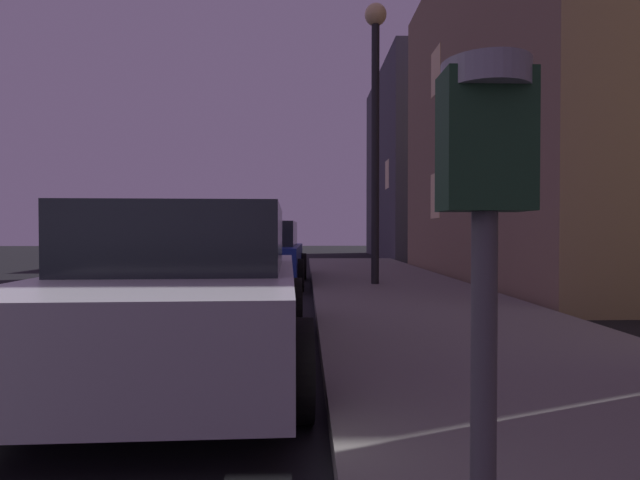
{
  "coord_description": "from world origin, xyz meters",
  "views": [
    {
      "loc": [
        3.86,
        -1.33,
        1.21
      ],
      "look_at": [
        3.95,
        1.71,
        1.16
      ],
      "focal_mm": 27.61,
      "sensor_mm": 36.0,
      "label": 1
    }
  ],
  "objects_px": {
    "parking_meter": "(484,224)",
    "street_lamp": "(375,100)",
    "car_silver": "(193,288)",
    "car_blue": "(261,253)"
  },
  "relations": [
    {
      "from": "car_blue",
      "to": "street_lamp",
      "type": "height_order",
      "value": "street_lamp"
    },
    {
      "from": "car_silver",
      "to": "car_blue",
      "type": "relative_size",
      "value": 1.09
    },
    {
      "from": "parking_meter",
      "to": "car_silver",
      "type": "distance_m",
      "value": 3.67
    },
    {
      "from": "car_blue",
      "to": "car_silver",
      "type": "bearing_deg",
      "value": -89.99
    },
    {
      "from": "parking_meter",
      "to": "car_blue",
      "type": "distance_m",
      "value": 10.16
    },
    {
      "from": "car_silver",
      "to": "street_lamp",
      "type": "xyz_separation_m",
      "value": [
        2.42,
        5.49,
        3.16
      ]
    },
    {
      "from": "car_silver",
      "to": "parking_meter",
      "type": "bearing_deg",
      "value": -67.35
    },
    {
      "from": "parking_meter",
      "to": "street_lamp",
      "type": "distance_m",
      "value": 9.28
    },
    {
      "from": "car_silver",
      "to": "car_blue",
      "type": "distance_m",
      "value": 6.7
    },
    {
      "from": "car_blue",
      "to": "street_lamp",
      "type": "xyz_separation_m",
      "value": [
        2.42,
        -1.21,
        3.15
      ]
    }
  ]
}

